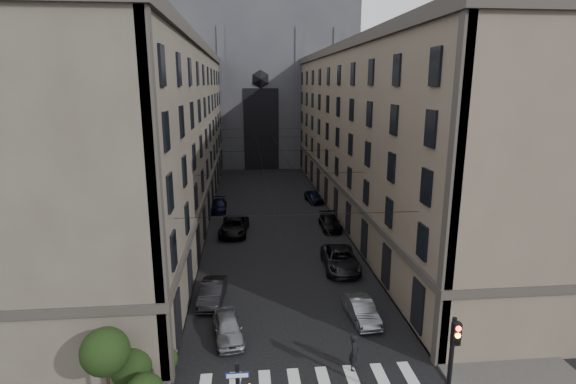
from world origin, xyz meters
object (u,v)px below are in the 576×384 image
object	(u,v)px
car_right_near	(362,310)
car_right_far	(314,197)
traffic_light_right	(452,359)
car_left_far	(219,205)
car_left_near	(228,328)
gothic_tower	(258,67)
car_left_midnear	(212,292)
car_right_midfar	(330,222)
car_right_midnear	(340,259)
car_left_midfar	(234,226)
pedestrian	(354,352)

from	to	relation	value
car_right_near	car_right_far	size ratio (longest dim) A/B	0.98
traffic_light_right	car_left_far	distance (m)	37.85
car_right_near	car_left_near	bearing A→B (deg)	-174.68
gothic_tower	car_left_midnear	distance (m)	62.97
traffic_light_right	car_right_midfar	world-z (taller)	traffic_light_right
car_left_near	gothic_tower	bearing A→B (deg)	78.37
gothic_tower	car_left_far	xyz separation A→B (m)	(-6.19, -37.17, -17.15)
car_right_midnear	car_right_far	bearing A→B (deg)	89.91
car_left_far	car_right_midnear	xyz separation A→B (m)	(10.77, -18.39, 0.16)
car_left_near	car_left_midnear	xyz separation A→B (m)	(-1.23, 4.70, 0.02)
traffic_light_right	car_left_midnear	xyz separation A→B (m)	(-11.04, 12.67, -2.57)
car_left_near	car_right_far	distance (m)	32.38
car_left_far	car_right_midfar	bearing A→B (deg)	-33.87
car_left_midfar	pedestrian	distance (m)	23.79
car_left_far	car_right_far	world-z (taller)	car_right_far
car_left_midfar	pedestrian	xyz separation A→B (m)	(6.70, -22.83, 0.21)
traffic_light_right	car_left_near	bearing A→B (deg)	140.91
car_left_midnear	car_right_midnear	xyz separation A→B (m)	(10.02, 4.81, 0.09)
traffic_light_right	pedestrian	world-z (taller)	traffic_light_right
car_left_near	car_left_midfar	distance (m)	19.19
traffic_light_right	car_left_near	xyz separation A→B (m)	(-9.81, 7.97, -2.59)
car_left_midnear	car_left_near	bearing A→B (deg)	-70.26
car_right_near	car_right_midnear	xyz separation A→B (m)	(0.38, 8.17, 0.14)
pedestrian	car_right_near	bearing A→B (deg)	5.73
gothic_tower	car_left_midfar	size ratio (longest dim) A/B	10.05
car_left_far	car_left_midfar	bearing A→B (deg)	-76.99
car_right_midnear	car_left_far	bearing A→B (deg)	123.24
car_left_near	car_right_far	size ratio (longest dim) A/B	0.98
car_left_near	car_right_midfar	distance (m)	22.19
car_left_midnear	car_left_far	size ratio (longest dim) A/B	0.98
car_left_far	car_right_midnear	distance (m)	21.31
gothic_tower	pedestrian	xyz separation A→B (m)	(2.48, -68.70, -16.79)
traffic_light_right	car_right_far	distance (m)	38.89
pedestrian	traffic_light_right	bearing A→B (deg)	-119.51
gothic_tower	pedestrian	world-z (taller)	gothic_tower
car_right_midnear	traffic_light_right	bearing A→B (deg)	-83.76
traffic_light_right	pedestrian	bearing A→B (deg)	125.72
gothic_tower	car_left_far	distance (m)	41.40
car_left_midfar	car_right_midfar	bearing A→B (deg)	8.60
car_left_midfar	car_right_far	size ratio (longest dim) A/B	1.37
car_left_midnear	car_left_far	distance (m)	23.22
gothic_tower	traffic_light_right	world-z (taller)	gothic_tower
car_left_far	car_right_midnear	world-z (taller)	car_right_midnear
car_right_midfar	car_left_far	bearing A→B (deg)	146.65
pedestrian	car_right_far	bearing A→B (deg)	19.45
car_left_far	car_right_midfar	distance (m)	14.36
car_left_midnear	pedestrian	world-z (taller)	pedestrian
car_right_far	gothic_tower	bearing A→B (deg)	91.58
traffic_light_right	car_left_midnear	size ratio (longest dim) A/B	1.18
car_left_near	car_left_midnear	bearing A→B (deg)	96.72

